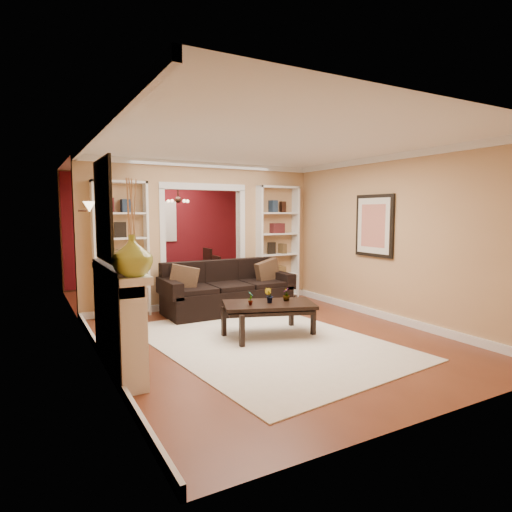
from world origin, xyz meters
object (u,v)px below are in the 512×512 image
sofa (227,287)px  bookshelf_left (121,250)px  coffee_table (269,319)px  fireplace (120,319)px  dining_table (180,279)px  bookshelf_right (277,243)px

sofa → bookshelf_left: size_ratio=1.00×
coffee_table → bookshelf_left: bearing=145.4°
sofa → fireplace: bearing=-139.0°
coffee_table → fireplace: (-2.13, -0.32, 0.34)m
sofa → coffee_table: (-0.11, -1.63, -0.21)m
fireplace → sofa: bearing=41.0°
fireplace → dining_table: bearing=63.3°
coffee_table → dining_table: 3.97m
coffee_table → bookshelf_right: (1.51, 2.21, 0.91)m
coffee_table → bookshelf_right: bookshelf_right is taller
coffee_table → fireplace: bearing=-151.9°
bookshelf_right → bookshelf_left: bearing=180.0°
sofa → fireplace: fireplace is taller
coffee_table → bookshelf_left: size_ratio=0.56×
coffee_table → bookshelf_left: (-1.59, 2.21, 0.91)m
bookshelf_right → fireplace: (-3.64, -2.53, -0.57)m
sofa → dining_table: sofa is taller
sofa → bookshelf_right: 1.66m
bookshelf_right → fireplace: bookshelf_right is taller
dining_table → sofa: bearing=-177.7°
bookshelf_left → bookshelf_right: (3.10, 0.00, 0.00)m
coffee_table → bookshelf_right: size_ratio=0.56×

